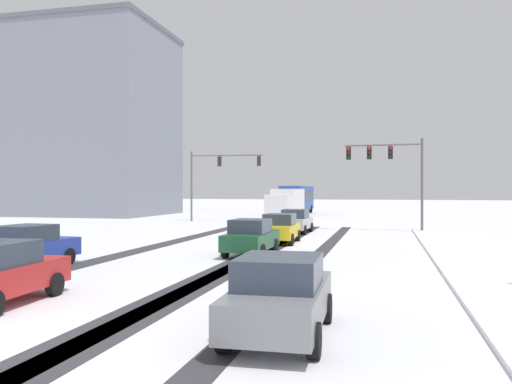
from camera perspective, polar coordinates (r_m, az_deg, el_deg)
wheel_track_left_lane at (r=24.43m, az=6.98°, el=-6.64°), size 0.71×34.80×0.01m
wheel_track_right_lane at (r=26.86m, az=-11.73°, el=-6.02°), size 1.12×34.80×0.01m
wheel_track_center at (r=24.87m, az=1.08°, el=-6.52°), size 1.04×34.80×0.01m
wheel_track_oncoming at (r=24.95m, az=0.21°, el=-6.50°), size 1.05×34.80×0.01m
sidewalk_kerb_right at (r=23.02m, az=23.70°, el=-6.94°), size 4.00×34.80×0.12m
traffic_signal_far_left at (r=48.52m, az=-4.35°, el=2.30°), size 6.80×0.75×6.50m
traffic_signal_near_right at (r=38.03m, az=14.43°, el=3.00°), size 5.40×0.52×6.50m
car_silver_lead at (r=35.52m, az=4.35°, el=-3.17°), size 1.94×4.16×1.62m
car_yellow_cab_second at (r=28.85m, az=2.63°, el=-3.96°), size 1.91×4.14×1.62m
car_dark_green_third at (r=23.49m, az=-0.55°, el=-4.92°), size 1.90×4.13×1.62m
car_blue_fourth at (r=21.43m, az=-23.60°, el=-5.44°), size 2.02×4.19×1.62m
car_grey_sixth at (r=10.64m, az=2.65°, el=-11.22°), size 1.91×4.14×1.62m
bus_oncoming at (r=63.93m, az=4.53°, el=-0.60°), size 2.68×11.00×3.38m
box_truck_delivery at (r=49.36m, az=3.26°, el=-1.27°), size 2.56×7.49×3.02m
office_building_far_left_block at (r=68.08m, az=-21.12°, el=6.98°), size 27.58×14.85×21.87m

